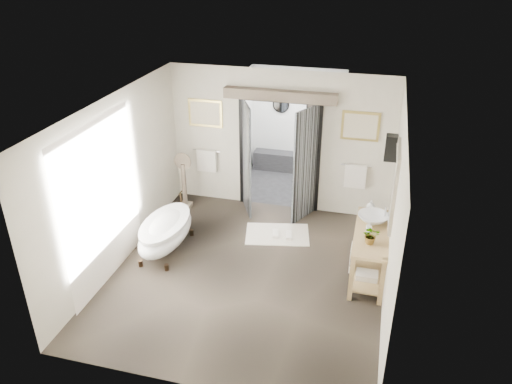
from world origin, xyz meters
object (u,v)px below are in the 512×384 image
at_px(clawfoot_tub, 166,231).
at_px(basin, 373,219).
at_px(vanity, 368,249).
at_px(rug, 277,234).

xyz_separation_m(clawfoot_tub, basin, (3.57, 0.41, 0.54)).
bearing_deg(clawfoot_tub, vanity, 2.39).
height_order(rug, basin, basin).
bearing_deg(rug, vanity, -26.97).
xyz_separation_m(clawfoot_tub, vanity, (3.55, 0.15, 0.11)).
relative_size(vanity, basin, 3.10).
relative_size(vanity, rug, 1.33).
bearing_deg(basin, rug, 138.25).
relative_size(rug, basin, 2.32).
relative_size(clawfoot_tub, rug, 1.38).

